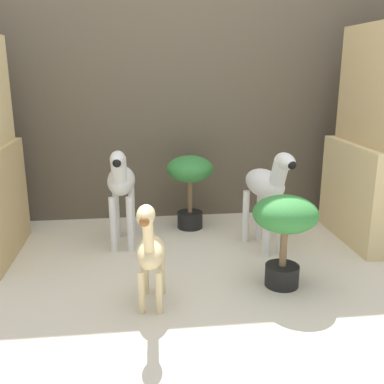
# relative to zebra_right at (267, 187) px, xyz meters

# --- Properties ---
(ground_plane) EXTENTS (14.00, 14.00, 0.00)m
(ground_plane) POSITION_rel_zebra_right_xyz_m (-0.46, -0.63, -0.38)
(ground_plane) COLOR beige
(wall_back) EXTENTS (6.40, 0.08, 2.20)m
(wall_back) POSITION_rel_zebra_right_xyz_m (-0.46, 0.73, 0.72)
(wall_back) COLOR brown
(wall_back) RESTS_ON ground_plane
(zebra_right) EXTENTS (0.25, 0.45, 0.61)m
(zebra_right) POSITION_rel_zebra_right_xyz_m (0.00, 0.00, 0.00)
(zebra_right) COLOR silver
(zebra_right) RESTS_ON ground_plane
(zebra_left) EXTENTS (0.17, 0.45, 0.61)m
(zebra_left) POSITION_rel_zebra_right_xyz_m (-0.83, 0.17, 0.00)
(zebra_left) COLOR silver
(zebra_left) RESTS_ON ground_plane
(giraffe_figurine) EXTENTS (0.16, 0.39, 0.52)m
(giraffe_figurine) POSITION_rel_zebra_right_xyz_m (-0.69, -0.58, -0.11)
(giraffe_figurine) COLOR beige
(giraffe_figurine) RESTS_ON ground_plane
(potted_palm_front) EXTENTS (0.31, 0.31, 0.49)m
(potted_palm_front) POSITION_rel_zebra_right_xyz_m (-0.40, 0.43, -0.04)
(potted_palm_front) COLOR black
(potted_palm_front) RESTS_ON ground_plane
(potted_palm_back) EXTENTS (0.31, 0.31, 0.46)m
(potted_palm_back) POSITION_rel_zebra_right_xyz_m (-0.04, -0.45, -0.06)
(potted_palm_back) COLOR black
(potted_palm_back) RESTS_ON ground_plane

